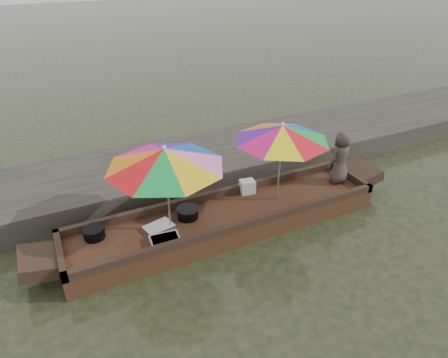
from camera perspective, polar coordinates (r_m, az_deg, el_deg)
name	(u,v)px	position (r m, az deg, el deg)	size (l,w,h in m)	color
water	(226,228)	(7.43, 0.34, -7.05)	(80.00, 80.00, 0.00)	black
dock	(184,166)	(9.02, -5.79, 1.87)	(22.00, 2.20, 0.50)	#2D2B26
boat_hull	(226,221)	(7.33, 0.34, -5.95)	(5.77, 1.20, 0.35)	#341C10
cooking_pot	(94,233)	(6.93, -18.08, -7.33)	(0.35, 0.35, 0.18)	black
tray_crayfish	(165,240)	(6.59, -8.43, -8.66)	(0.48, 0.33, 0.09)	silver
tray_scallop	(159,227)	(6.91, -9.28, -6.83)	(0.48, 0.33, 0.06)	silver
charcoal_grill	(188,213)	(7.09, -5.20, -4.89)	(0.37, 0.37, 0.17)	black
supply_bag	(247,187)	(7.75, 3.34, -1.10)	(0.28, 0.22, 0.26)	silver
vendor	(340,157)	(8.25, 16.31, 2.99)	(0.54, 0.35, 1.10)	#433731
umbrella_bow	(167,189)	(6.48, -8.08, -1.46)	(1.91, 1.91, 1.55)	blue
umbrella_stern	(280,163)	(7.29, 7.98, 2.32)	(1.70, 1.70, 1.55)	blue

